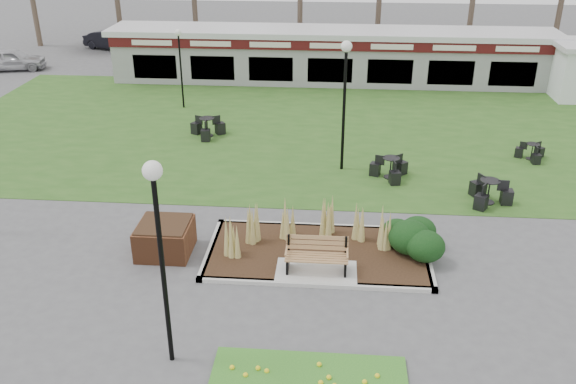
# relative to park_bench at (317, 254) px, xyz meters

# --- Properties ---
(ground) EXTENTS (100.00, 100.00, 0.00)m
(ground) POSITION_rel_park_bench_xyz_m (0.00, -0.25, -0.59)
(ground) COLOR #515154
(ground) RESTS_ON ground
(lawn) EXTENTS (34.00, 16.00, 0.02)m
(lawn) POSITION_rel_park_bench_xyz_m (0.00, 11.75, -0.58)
(lawn) COLOR #29551A
(lawn) RESTS_ON ground
(planting_bed) EXTENTS (6.75, 3.40, 1.27)m
(planting_bed) POSITION_rel_park_bench_xyz_m (1.27, 1.10, -0.22)
(planting_bed) COLOR black
(planting_bed) RESTS_ON ground
(park_bench) EXTENTS (1.70, 0.66, 0.93)m
(park_bench) POSITION_rel_park_bench_xyz_m (0.00, 0.00, 0.00)
(park_bench) COLOR #A5704A
(park_bench) RESTS_ON ground
(brick_planter) EXTENTS (1.50, 1.50, 0.95)m
(brick_planter) POSITION_rel_park_bench_xyz_m (-4.40, 0.75, -0.11)
(brick_planter) COLOR brown
(brick_planter) RESTS_ON ground
(food_pavilion) EXTENTS (24.60, 3.40, 2.90)m
(food_pavilion) POSITION_rel_park_bench_xyz_m (0.00, 19.71, 0.89)
(food_pavilion) COLOR gray
(food_pavilion) RESTS_ON ground
(lamp_post_near_left) EXTENTS (0.40, 0.40, 4.79)m
(lamp_post_near_left) POSITION_rel_park_bench_xyz_m (-3.07, -3.75, 2.90)
(lamp_post_near_left) COLOR black
(lamp_post_near_left) RESTS_ON ground
(lamp_post_mid_right) EXTENTS (0.40, 0.40, 4.86)m
(lamp_post_mid_right) POSITION_rel_park_bench_xyz_m (0.68, 7.24, 2.95)
(lamp_post_mid_right) COLOR black
(lamp_post_mid_right) RESTS_ON ground
(lamp_post_far_left) EXTENTS (0.32, 0.32, 3.82)m
(lamp_post_far_left) POSITION_rel_park_bench_xyz_m (-7.11, 14.27, 2.20)
(lamp_post_far_left) COLOR black
(lamp_post_far_left) RESTS_ON ground
(bistro_set_a) EXTENTS (1.54, 1.39, 0.82)m
(bistro_set_a) POSITION_rel_park_bench_xyz_m (-5.12, 10.36, -0.30)
(bistro_set_a) COLOR black
(bistro_set_a) RESTS_ON ground
(bistro_set_b) EXTENTS (1.45, 1.41, 0.79)m
(bistro_set_b) POSITION_rel_park_bench_xyz_m (2.46, 6.57, -0.31)
(bistro_set_b) COLOR black
(bistro_set_b) RESTS_ON ground
(bistro_set_c) EXTENTS (1.39, 1.56, 0.83)m
(bistro_set_c) POSITION_rel_park_bench_xyz_m (5.59, 4.75, -0.29)
(bistro_set_c) COLOR black
(bistro_set_c) RESTS_ON ground
(bistro_set_d) EXTENTS (1.20, 1.11, 0.64)m
(bistro_set_d) POSITION_rel_park_bench_xyz_m (8.12, 8.81, -0.35)
(bistro_set_d) COLOR black
(bistro_set_d) RESTS_ON ground
(car_silver) EXTENTS (4.03, 2.34, 1.29)m
(car_silver) POSITION_rel_park_bench_xyz_m (-19.06, 20.75, 0.06)
(car_silver) COLOR #B2B3B8
(car_silver) RESTS_ON ground
(car_black) EXTENTS (3.98, 2.60, 1.24)m
(car_black) POSITION_rel_park_bench_xyz_m (-15.17, 26.75, 0.03)
(car_black) COLOR black
(car_black) RESTS_ON ground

